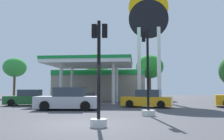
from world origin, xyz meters
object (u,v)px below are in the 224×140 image
car_0 (68,100)px  car_2 (147,99)px  station_pole_sign (149,28)px  car_1 (29,98)px  traffic_signal_0 (148,91)px  tree_0 (15,68)px  tree_1 (97,64)px  tree_2 (150,67)px  traffic_signal_1 (99,86)px

car_0 → car_2: bearing=27.3°
station_pole_sign → car_1: bearing=-149.0°
car_0 → traffic_signal_0: 6.36m
station_pole_sign → tree_0: bearing=157.5°
traffic_signal_0 → tree_1: size_ratio=0.72×
car_2 → tree_1: size_ratio=0.63×
car_2 → tree_2: tree_2 is taller
car_0 → traffic_signal_1: (3.38, -7.20, 0.91)m
tree_0 → station_pole_sign: bearing=-22.5°
car_1 → traffic_signal_1: (8.18, -11.08, 0.99)m
station_pole_sign → traffic_signal_1: 19.34m
station_pole_sign → car_2: bearing=-94.5°
station_pole_sign → tree_0: 22.83m
station_pole_sign → tree_2: bearing=86.1°
car_1 → tree_0: (-9.63, 15.32, 4.22)m
car_0 → car_1: (-4.80, 3.88, -0.08)m
tree_0 → car_2: bearing=-38.7°
car_0 → tree_1: bearing=93.3°
traffic_signal_1 → traffic_signal_0: bearing=62.5°
car_1 → car_2: size_ratio=0.99×
car_1 → traffic_signal_0: 12.47m
tree_1 → tree_2: size_ratio=1.12×
car_2 → tree_2: bearing=85.8°
station_pole_sign → car_1: size_ratio=3.11×
car_2 → tree_0: (-20.22, 16.21, 4.22)m
tree_0 → tree_2: size_ratio=1.04×
traffic_signal_0 → car_0: bearing=151.3°
car_1 → tree_2: tree_2 is taller
station_pole_sign → car_2: size_ratio=3.09×
tree_2 → tree_0: bearing=172.3°
car_2 → tree_1: tree_1 is taller
tree_0 → tree_1: 13.34m
station_pole_sign → car_0: (-6.38, -10.59, -7.87)m
car_2 → tree_0: bearing=141.3°
station_pole_sign → car_1: 15.27m
car_1 → car_2: 10.62m
station_pole_sign → tree_0: (-20.81, 8.61, -3.73)m
car_1 → tree_0: tree_0 is taller
tree_0 → tree_1: bearing=-0.0°
traffic_signal_0 → tree_2: bearing=86.4°
station_pole_sign → tree_1: 11.88m
car_0 → tree_1: 19.76m
station_pole_sign → car_2: station_pole_sign is taller
car_2 → traffic_signal_0: bearing=-92.3°
station_pole_sign → traffic_signal_1: bearing=-99.6°
car_0 → tree_2: size_ratio=0.76×
station_pole_sign → traffic_signal_0: 15.45m
station_pole_sign → traffic_signal_0: size_ratio=2.69×
station_pole_sign → traffic_signal_0: bearing=-93.5°
car_1 → tree_1: (3.70, 15.31, 4.63)m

